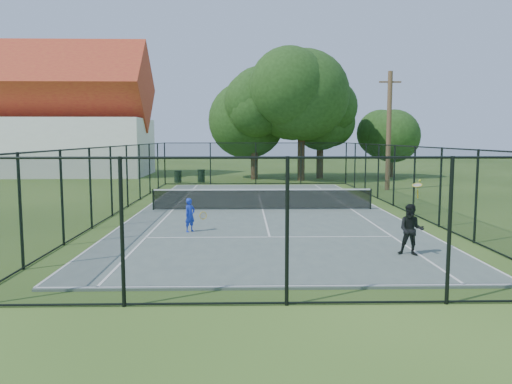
{
  "coord_description": "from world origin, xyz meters",
  "views": [
    {
      "loc": [
        -0.85,
        -22.7,
        3.36
      ],
      "look_at": [
        -0.37,
        -3.0,
        1.2
      ],
      "focal_mm": 35.0,
      "sensor_mm": 36.0,
      "label": 1
    }
  ],
  "objects_px": {
    "utility_pole": "(389,130)",
    "tennis_net": "(263,198)",
    "trash_bin_right": "(201,176)",
    "player_blue": "(190,215)",
    "player_black": "(411,230)",
    "trash_bin_left": "(178,177)"
  },
  "relations": [
    {
      "from": "trash_bin_right",
      "to": "utility_pole",
      "type": "bearing_deg",
      "value": -24.31
    },
    {
      "from": "tennis_net",
      "to": "player_blue",
      "type": "distance_m",
      "value": 6.03
    },
    {
      "from": "player_blue",
      "to": "trash_bin_left",
      "type": "bearing_deg",
      "value": 98.7
    },
    {
      "from": "trash_bin_left",
      "to": "utility_pole",
      "type": "bearing_deg",
      "value": -21.24
    },
    {
      "from": "player_blue",
      "to": "trash_bin_right",
      "type": "bearing_deg",
      "value": 93.76
    },
    {
      "from": "trash_bin_left",
      "to": "player_black",
      "type": "relative_size",
      "value": 0.43
    },
    {
      "from": "trash_bin_left",
      "to": "utility_pole",
      "type": "height_order",
      "value": "utility_pole"
    },
    {
      "from": "trash_bin_left",
      "to": "trash_bin_right",
      "type": "bearing_deg",
      "value": 3.72
    },
    {
      "from": "tennis_net",
      "to": "utility_pole",
      "type": "distance_m",
      "value": 12.71
    },
    {
      "from": "utility_pole",
      "to": "tennis_net",
      "type": "bearing_deg",
      "value": -132.92
    },
    {
      "from": "tennis_net",
      "to": "trash_bin_right",
      "type": "distance_m",
      "value": 15.17
    },
    {
      "from": "utility_pole",
      "to": "player_black",
      "type": "relative_size",
      "value": 3.6
    },
    {
      "from": "utility_pole",
      "to": "player_black",
      "type": "distance_m",
      "value": 18.85
    },
    {
      "from": "trash_bin_right",
      "to": "tennis_net",
      "type": "bearing_deg",
      "value": -74.48
    },
    {
      "from": "tennis_net",
      "to": "utility_pole",
      "type": "bearing_deg",
      "value": 47.08
    },
    {
      "from": "trash_bin_right",
      "to": "player_black",
      "type": "bearing_deg",
      "value": -71.55
    },
    {
      "from": "player_blue",
      "to": "player_black",
      "type": "relative_size",
      "value": 0.57
    },
    {
      "from": "trash_bin_left",
      "to": "player_black",
      "type": "height_order",
      "value": "player_black"
    },
    {
      "from": "utility_pole",
      "to": "player_black",
      "type": "bearing_deg",
      "value": -104.11
    },
    {
      "from": "trash_bin_right",
      "to": "player_black",
      "type": "xyz_separation_m",
      "value": [
        7.89,
        -23.66,
        0.3
      ]
    },
    {
      "from": "player_blue",
      "to": "player_black",
      "type": "bearing_deg",
      "value": -29.21
    },
    {
      "from": "trash_bin_right",
      "to": "player_black",
      "type": "height_order",
      "value": "player_black"
    }
  ]
}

